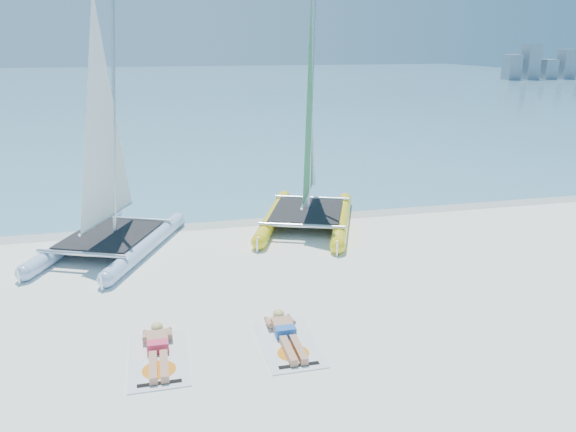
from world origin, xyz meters
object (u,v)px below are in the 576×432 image
Objects in this scene: towel_b at (288,344)px; catamaran_yellow at (310,148)px; sunbather_b at (286,333)px; catamaran_blue at (106,173)px; towel_a at (159,359)px; sunbather_a at (158,348)px.

catamaran_yellow is at bearing 71.52° from towel_b.
catamaran_yellow is 7.58m from sunbather_b.
catamaran_blue is at bearing -146.17° from catamaran_yellow.
towel_a is at bearing 179.58° from towel_b.
sunbather_a is at bearing -102.47° from catamaran_yellow.
catamaran_blue reaches higher than towel_b.
catamaran_yellow is (5.69, 1.23, 0.18)m from catamaran_blue.
sunbather_a is 0.93× the size of towel_b.
towel_a is 1.07× the size of sunbather_b.
catamaran_yellow is 7.78m from towel_b.
sunbather_a is (-4.65, -6.87, -2.09)m from catamaran_yellow.
catamaran_blue is 6.26m from towel_a.
towel_b is (-2.37, -7.08, -2.20)m from catamaran_yellow.
towel_b is at bearing -0.42° from towel_a.
towel_b is 0.22m from sunbather_b.
towel_b is at bearing -86.85° from catamaran_yellow.
towel_b is at bearing -90.00° from sunbather_b.
sunbather_a is (1.04, -5.64, -1.91)m from catamaran_blue.
sunbather_b is (2.29, 0.18, 0.11)m from towel_a.
sunbather_b is (3.33, -5.66, -1.91)m from catamaran_blue.
catamaran_yellow is 4.06× the size of sunbather_b.
sunbather_a is 2.30m from towel_b.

